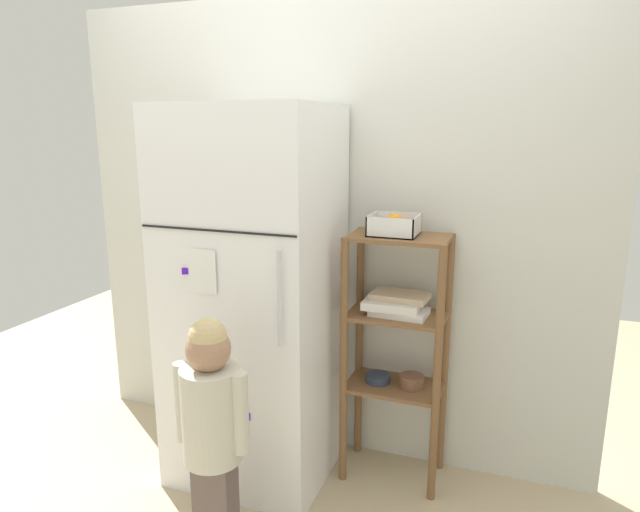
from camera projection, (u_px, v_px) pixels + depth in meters
name	position (u px, v px, depth m)	size (l,w,h in m)	color
ground_plane	(298.00, 476.00, 2.67)	(6.00, 6.00, 0.00)	tan
kitchen_wall_back	(324.00, 235.00, 2.74)	(2.66, 0.03, 2.23)	silver
refrigerator	(254.00, 298.00, 2.57)	(0.71, 0.65, 1.73)	white
child_standing	(212.00, 413.00, 2.10)	(0.31, 0.23, 0.96)	#62524D
pantry_shelf_unit	(396.00, 333.00, 2.54)	(0.46, 0.29, 1.17)	brown
fruit_bin	(396.00, 226.00, 2.44)	(0.21, 0.19, 0.09)	white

